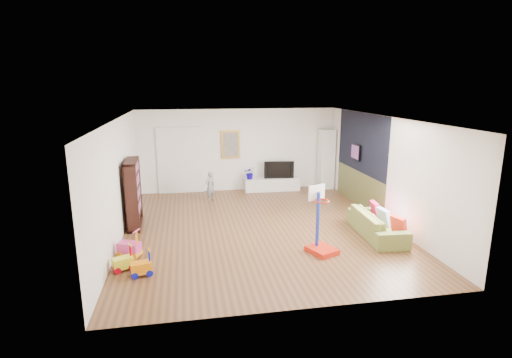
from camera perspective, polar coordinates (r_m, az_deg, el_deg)
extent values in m
cube|color=brown|center=(9.98, 0.41, -6.96)|extent=(6.50, 7.50, 0.00)
cube|color=white|center=(9.39, 0.44, 8.68)|extent=(6.50, 7.50, 0.00)
cube|color=white|center=(13.24, -2.57, 4.14)|extent=(6.50, 0.00, 2.70)
cube|color=silver|center=(6.10, 6.97, -7.06)|extent=(6.50, 0.00, 2.70)
cube|color=white|center=(9.56, -19.09, -0.17)|extent=(0.00, 7.50, 2.70)
cube|color=silver|center=(10.67, 17.85, 1.27)|extent=(0.00, 7.50, 2.70)
cube|color=black|center=(11.81, 14.80, 5.05)|extent=(0.01, 3.20, 1.70)
cube|color=brown|center=(12.07, 14.43, -1.29)|extent=(0.01, 3.20, 1.00)
cube|color=white|center=(13.14, -10.78, 2.52)|extent=(1.45, 0.06, 2.10)
cube|color=gold|center=(13.13, -3.64, 4.94)|extent=(0.62, 0.06, 0.92)
cube|color=#7F3F8C|center=(12.01, 14.04, 3.78)|extent=(0.04, 0.56, 0.46)
cube|color=silver|center=(13.36, 2.30, -0.74)|extent=(1.85, 0.50, 0.43)
cube|color=white|center=(13.73, 9.98, 2.83)|extent=(0.47, 0.47, 2.01)
cube|color=black|center=(10.32, -17.13, -1.99)|extent=(0.33, 1.16, 1.68)
imported|color=olive|center=(9.80, 16.88, -6.19)|extent=(0.88, 1.99, 0.57)
cube|color=red|center=(8.43, 9.56, -5.84)|extent=(0.69, 0.75, 1.44)
cube|color=yellow|center=(8.13, -18.54, -10.70)|extent=(0.43, 0.36, 0.49)
cube|color=orange|center=(7.83, -16.13, -11.48)|extent=(0.41, 0.31, 0.50)
cube|color=#DA3989|center=(8.68, -17.72, -8.75)|extent=(0.51, 0.43, 0.59)
imported|color=gray|center=(12.17, -6.58, -1.06)|extent=(0.40, 0.37, 0.91)
imported|color=black|center=(13.31, 3.25, 1.41)|extent=(1.00, 0.23, 0.57)
imported|color=#100394|center=(13.10, -0.85, 0.89)|extent=(0.43, 0.38, 0.42)
cube|color=red|center=(9.40, 19.69, -6.19)|extent=(0.21, 0.39, 0.38)
cube|color=white|center=(9.84, 17.82, -5.16)|extent=(0.15, 0.41, 0.40)
cube|color=#C01446|center=(10.30, 16.71, -4.25)|extent=(0.16, 0.42, 0.41)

